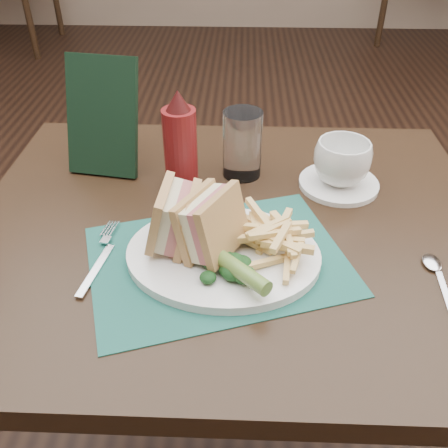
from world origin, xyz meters
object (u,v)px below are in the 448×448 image
table_main (229,360)px  sandwich_half_a (160,216)px  plate (223,255)px  drinking_glass (242,144)px  saucer (339,184)px  coffee_cup (342,162)px  ketchup_bottle (180,140)px  check_presenter (102,117)px  sandwich_half_b (200,219)px  placemat (218,260)px

table_main → sandwich_half_a: bearing=-142.2°
plate → drinking_glass: bearing=87.6°
sandwich_half_a → saucer: (0.31, 0.20, -0.06)m
coffee_cup → table_main: bearing=-148.8°
ketchup_bottle → check_presenter: check_presenter is taller
plate → sandwich_half_b: sandwich_half_b is taller
sandwich_half_b → coffee_cup: 0.33m
saucer → ketchup_bottle: size_ratio=0.81×
ketchup_bottle → check_presenter: 0.16m
sandwich_half_a → check_presenter: size_ratio=0.44×
sandwich_half_a → ketchup_bottle: bearing=90.5°
check_presenter → sandwich_half_b: bearing=-43.5°
plate → sandwich_half_b: bearing=167.0°
check_presenter → table_main: bearing=-26.2°
placemat → check_presenter: check_presenter is taller
ketchup_bottle → sandwich_half_b: bearing=-76.3°
coffee_cup → ketchup_bottle: 0.30m
plate → drinking_glass: (0.03, 0.26, 0.06)m
table_main → saucer: size_ratio=6.00×
sandwich_half_b → saucer: sandwich_half_b is taller
plate → saucer: (0.21, 0.22, -0.00)m
sandwich_half_b → saucer: 0.33m
plate → placemat: bearing=-158.3°
plate → ketchup_bottle: ketchup_bottle is taller
table_main → sandwich_half_a: (-0.11, -0.08, 0.44)m
saucer → ketchup_bottle: bearing=-179.6°
saucer → drinking_glass: size_ratio=1.15×
sandwich_half_b → check_presenter: (-0.20, 0.27, 0.04)m
saucer → table_main: bearing=-148.8°
sandwich_half_b → table_main: bearing=92.7°
coffee_cup → check_presenter: bearing=173.0°
sandwich_half_b → ketchup_bottle: (-0.05, 0.21, 0.02)m
sandwich_half_b → ketchup_bottle: size_ratio=0.56×
sandwich_half_b → ketchup_bottle: ketchup_bottle is taller
table_main → plate: bearing=-95.0°
placemat → saucer: size_ratio=2.59×
sandwich_half_a → coffee_cup: bearing=36.7°
ketchup_bottle → check_presenter: bearing=159.6°
drinking_glass → placemat: bearing=-97.3°
coffee_cup → ketchup_bottle: bearing=-179.6°
placemat → sandwich_half_a: 0.11m
saucer → ketchup_bottle: (-0.30, -0.00, 0.09)m
sandwich_half_a → drinking_glass: 0.27m
plate → coffee_cup: (0.21, 0.22, 0.04)m
sandwich_half_a → ketchup_bottle: (0.01, 0.20, 0.03)m
check_presenter → saucer: bearing=2.2°
table_main → drinking_glass: drinking_glass is taller
plate → check_presenter: size_ratio=1.34×
plate → sandwich_half_a: (-0.10, 0.02, 0.06)m
placemat → sandwich_half_a: sandwich_half_a is taller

